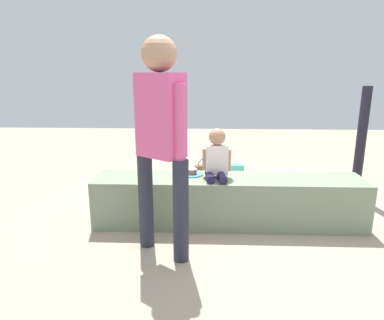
% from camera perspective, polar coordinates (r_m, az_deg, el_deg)
% --- Properties ---
extents(ground_plane, '(12.00, 12.00, 0.00)m').
position_cam_1_polar(ground_plane, '(3.53, 5.94, -10.36)').
color(ground_plane, tan).
extents(concrete_ledge, '(2.63, 0.50, 0.48)m').
position_cam_1_polar(concrete_ledge, '(3.44, 6.05, -6.75)').
color(concrete_ledge, gray).
rests_on(concrete_ledge, ground_plane).
extents(child_seated, '(0.28, 0.32, 0.48)m').
position_cam_1_polar(child_seated, '(3.30, 4.14, 0.60)').
color(child_seated, '#211B43').
rests_on(child_seated, concrete_ledge).
extents(adult_standing, '(0.44, 0.38, 1.74)m').
position_cam_1_polar(adult_standing, '(2.66, -5.22, 5.13)').
color(adult_standing, '#252837').
rests_on(adult_standing, ground_plane).
extents(cake_plate, '(0.22, 0.22, 0.07)m').
position_cam_1_polar(cake_plate, '(3.43, -0.01, -2.15)').
color(cake_plate, '#4CA5D8').
rests_on(cake_plate, concrete_ledge).
extents(gift_bag, '(0.19, 0.12, 0.31)m').
position_cam_1_polar(gift_bag, '(4.68, 7.41, -2.35)').
color(gift_bag, '#59C6B2').
rests_on(gift_bag, ground_plane).
extents(railing_post, '(0.36, 0.36, 1.33)m').
position_cam_1_polar(railing_post, '(4.50, 26.15, 0.64)').
color(railing_post, black).
rests_on(railing_post, ground_plane).
extents(water_bottle_near_gift, '(0.06, 0.06, 0.19)m').
position_cam_1_polar(water_bottle_near_gift, '(4.88, 15.90, -2.75)').
color(water_bottle_near_gift, silver).
rests_on(water_bottle_near_gift, ground_plane).
extents(party_cup_red, '(0.07, 0.07, 0.11)m').
position_cam_1_polar(party_cup_red, '(4.45, 9.22, -4.41)').
color(party_cup_red, red).
rests_on(party_cup_red, ground_plane).
extents(handbag_black_leather, '(0.34, 0.13, 0.32)m').
position_cam_1_polar(handbag_black_leather, '(4.22, -2.03, -4.50)').
color(handbag_black_leather, black).
rests_on(handbag_black_leather, ground_plane).
extents(handbag_brown_canvas, '(0.32, 0.11, 0.36)m').
position_cam_1_polar(handbag_brown_canvas, '(4.68, 2.45, -2.31)').
color(handbag_brown_canvas, brown).
rests_on(handbag_brown_canvas, ground_plane).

